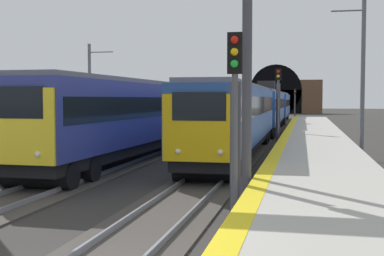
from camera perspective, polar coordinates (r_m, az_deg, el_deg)
The scene contains 10 objects.
platform_right_edge_strip at distance 8.56m, azimuth 4.25°, elevation -11.67°, with size 112.00×0.50×0.01m, color yellow.
train_main_approaching at distance 49.44m, azimuth 8.11°, elevation 2.17°, with size 64.11×2.88×4.81m.
train_adjacent_platform at distance 47.26m, azimuth 1.69°, elevation 2.26°, with size 63.52×3.35×4.99m.
railway_signal_near at distance 13.35m, azimuth 4.72°, elevation 2.33°, with size 0.39×0.38×4.84m.
railway_signal_mid at distance 34.67m, azimuth 9.42°, elevation 2.95°, with size 0.39×0.38×5.12m.
railway_signal_far at distance 89.28m, azimuth 11.21°, elevation 2.99°, with size 0.39×0.38×4.82m.
overhead_signal_gantry at distance 15.94m, azimuth -10.89°, elevation 11.67°, with size 0.70×9.45×7.21m.
tunnel_portal at distance 112.28m, azimuth 9.19°, elevation 3.42°, with size 2.60×19.21×10.76m.
catenary_mast_near at distance 27.79m, azimuth 18.18°, elevation 5.21°, with size 0.22×1.72×8.20m.
catenary_mast_far at distance 38.15m, azimuth -11.11°, elevation 3.90°, with size 0.22×1.90×7.07m.
Camera 1 is at (-8.19, -3.65, 3.16)m, focal length 48.64 mm.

